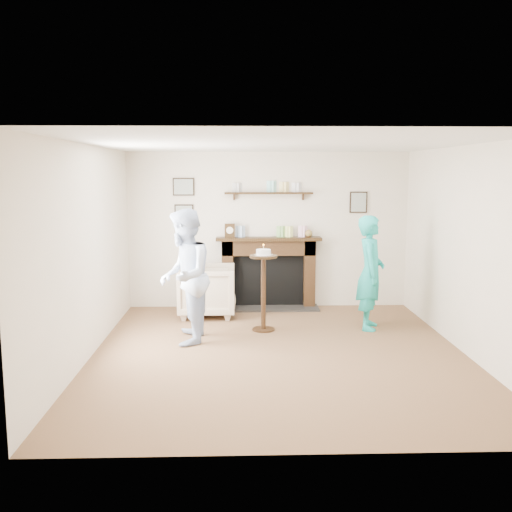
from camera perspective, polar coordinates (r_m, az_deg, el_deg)
The scene contains 6 objects.
ground at distance 7.01m, azimuth 2.30°, elevation -9.73°, with size 5.00×5.00×0.00m, color brown.
room_shell at distance 7.37m, azimuth 1.98°, elevation 4.07°, with size 4.54×5.02×2.52m.
armchair at distance 8.83m, azimuth -4.83°, elevation -5.93°, with size 0.83×0.86×0.78m, color tan.
man at distance 7.50m, azimuth -7.05°, elevation -8.55°, with size 0.84×0.65×1.72m, color #A3ADCC.
woman at distance 8.25m, azimuth 11.21°, elevation -7.09°, with size 0.58×0.38×1.59m, color #1FB49E.
pedestal_table at distance 7.83m, azimuth 0.75°, elevation -2.17°, with size 0.38×0.38×1.21m.
Camera 1 is at (-0.49, -6.64, 2.17)m, focal length 40.00 mm.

